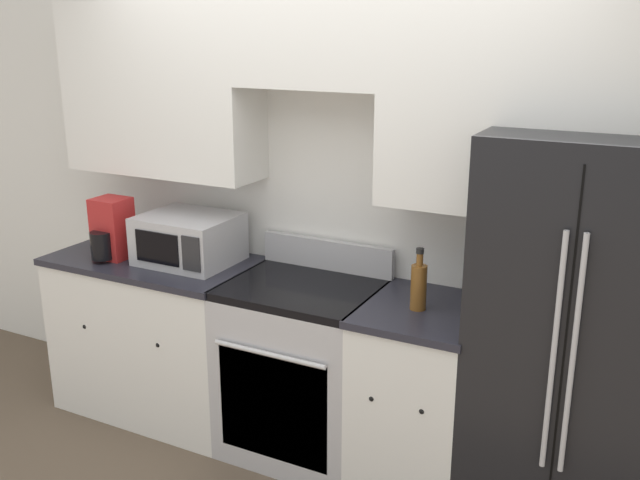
% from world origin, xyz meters
% --- Properties ---
extents(wall_back, '(8.00, 0.39, 2.60)m').
position_xyz_m(wall_back, '(0.01, 0.58, 1.53)').
color(wall_back, white).
rests_on(wall_back, ground_plane).
extents(lower_cabinets_left, '(1.16, 0.64, 0.92)m').
position_xyz_m(lower_cabinets_left, '(-1.04, 0.31, 0.46)').
color(lower_cabinets_left, white).
rests_on(lower_cabinets_left, ground_plane).
extents(lower_cabinets_right, '(0.55, 0.64, 0.92)m').
position_xyz_m(lower_cabinets_right, '(0.53, 0.31, 0.46)').
color(lower_cabinets_right, white).
rests_on(lower_cabinets_right, ground_plane).
extents(oven_range, '(0.75, 0.65, 1.08)m').
position_xyz_m(oven_range, '(-0.10, 0.31, 0.47)').
color(oven_range, '#B7B7BC').
rests_on(oven_range, ground_plane).
extents(refrigerator, '(0.82, 0.81, 1.77)m').
position_xyz_m(refrigerator, '(1.20, 0.39, 0.89)').
color(refrigerator, black).
rests_on(refrigerator, ground_plane).
extents(microwave, '(0.50, 0.43, 0.26)m').
position_xyz_m(microwave, '(-0.82, 0.35, 1.06)').
color(microwave, '#B7B7BC').
rests_on(microwave, lower_cabinets_left).
extents(bottle, '(0.07, 0.07, 0.29)m').
position_xyz_m(bottle, '(0.52, 0.28, 1.04)').
color(bottle, brown).
rests_on(bottle, lower_cabinets_right).
extents(paper_towel_holder, '(0.19, 0.24, 0.34)m').
position_xyz_m(paper_towel_holder, '(-1.24, 0.21, 1.08)').
color(paper_towel_holder, '#B22323').
rests_on(paper_towel_holder, lower_cabinets_left).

